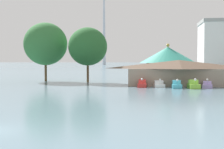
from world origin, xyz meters
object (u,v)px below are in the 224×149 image
object	(u,v)px
pedal_boat_red	(142,84)
pedal_boat_lime	(194,85)
shoreline_tree_tall_left	(46,44)
pedal_boat_lavender	(207,85)
boathouse	(179,72)
pedal_boat_white	(159,84)
pedal_boat_cyan	(177,85)
distant_broadcast_tower	(104,0)
shoreline_tree_mid	(88,47)
green_roof_pavilion	(168,62)

from	to	relation	value
pedal_boat_red	pedal_boat_lime	bearing A→B (deg)	78.80
shoreline_tree_tall_left	pedal_boat_red	bearing A→B (deg)	-31.95
pedal_boat_red	pedal_boat_lavender	xyz separation A→B (m)	(10.70, -0.34, -0.06)
pedal_boat_red	boathouse	bearing A→B (deg)	124.12
pedal_boat_red	shoreline_tree_tall_left	world-z (taller)	shoreline_tree_tall_left
pedal_boat_white	pedal_boat_cyan	distance (m)	3.29
pedal_boat_lavender	boathouse	distance (m)	6.51
shoreline_tree_tall_left	distant_broadcast_tower	bearing A→B (deg)	95.86
pedal_boat_white	shoreline_tree_mid	world-z (taller)	shoreline_tree_mid
pedal_boat_lime	boathouse	bearing A→B (deg)	-168.20
distant_broadcast_tower	pedal_boat_white	bearing A→B (deg)	-80.14
pedal_boat_lime	distant_broadcast_tower	world-z (taller)	distant_broadcast_tower
shoreline_tree_tall_left	pedal_boat_white	bearing A→B (deg)	-28.46
shoreline_tree_tall_left	distant_broadcast_tower	distance (m)	315.36
pedal_boat_white	distant_broadcast_tower	bearing A→B (deg)	-176.32
distant_broadcast_tower	shoreline_tree_mid	bearing A→B (deg)	-82.40
boathouse	pedal_boat_cyan	bearing A→B (deg)	-98.39
pedal_boat_white	pedal_boat_lime	bearing A→B (deg)	63.64
green_roof_pavilion	boathouse	bearing A→B (deg)	-82.66
shoreline_tree_mid	distant_broadcast_tower	distance (m)	319.20
boathouse	green_roof_pavilion	size ratio (longest dim) A/B	1.59
pedal_boat_lavender	green_roof_pavilion	size ratio (longest dim) A/B	0.26
pedal_boat_lime	shoreline_tree_mid	bearing A→B (deg)	-127.19
pedal_boat_red	pedal_boat_white	world-z (taller)	pedal_boat_red
pedal_boat_white	pedal_boat_lavender	bearing A→B (deg)	79.89
pedal_boat_cyan	boathouse	bearing A→B (deg)	171.53
pedal_boat_cyan	boathouse	xyz separation A→B (m)	(0.84, 5.71, 1.91)
pedal_boat_red	pedal_boat_cyan	distance (m)	5.84
pedal_boat_red	pedal_boat_lime	world-z (taller)	pedal_boat_lime
distant_broadcast_tower	boathouse	bearing A→B (deg)	-79.38
pedal_boat_red	distant_broadcast_tower	world-z (taller)	distant_broadcast_tower
pedal_boat_red	pedal_boat_lavender	bearing A→B (deg)	89.30
pedal_boat_white	shoreline_tree_mid	xyz separation A→B (m)	(-14.29, 10.41, 6.93)
pedal_boat_cyan	shoreline_tree_tall_left	xyz separation A→B (m)	(-26.90, 14.76, 7.59)
boathouse	shoreline_tree_mid	bearing A→B (deg)	160.36
pedal_boat_lavender	boathouse	xyz separation A→B (m)	(-4.21, 4.55, 1.98)
boathouse	pedal_boat_red	bearing A→B (deg)	-146.98
green_roof_pavilion	pedal_boat_lime	bearing A→B (deg)	-79.31
pedal_boat_lavender	pedal_boat_lime	bearing A→B (deg)	-49.65
shoreline_tree_tall_left	shoreline_tree_mid	world-z (taller)	shoreline_tree_tall_left
pedal_boat_white	green_roof_pavilion	bearing A→B (deg)	165.77
green_roof_pavilion	shoreline_tree_mid	bearing A→B (deg)	-163.03
boathouse	shoreline_tree_tall_left	bearing A→B (deg)	161.94
pedal_boat_red	pedal_boat_lime	distance (m)	8.50
boathouse	distant_broadcast_tower	xyz separation A→B (m)	(-59.23, 315.80, 71.75)
pedal_boat_lavender	shoreline_tree_tall_left	world-z (taller)	shoreline_tree_tall_left
distant_broadcast_tower	pedal_boat_red	bearing A→B (deg)	-80.64
shoreline_tree_tall_left	green_roof_pavilion	bearing A→B (deg)	5.18
pedal_boat_red	distant_broadcast_tower	bearing A→B (deg)	-169.53
pedal_boat_cyan	pedal_boat_lime	size ratio (longest dim) A/B	1.02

